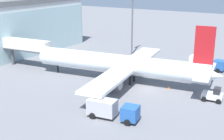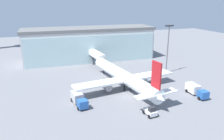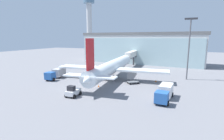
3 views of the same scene
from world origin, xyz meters
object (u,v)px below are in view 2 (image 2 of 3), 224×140
apron_light_mast (168,45)px  pushback_tug (150,111)px  safety_cone_nose (140,99)px  airplane (124,77)px  safety_cone_wingtip (157,80)px  catering_truck (79,99)px  fuel_truck (196,90)px  jet_bridge (97,56)px  baggage_cart (150,86)px

apron_light_mast → pushback_tug: (-20.15, -24.84, -9.06)m
pushback_tug → safety_cone_nose: size_ratio=6.04×
airplane → safety_cone_wingtip: (12.07, 1.56, -3.05)m
catering_truck → fuel_truck: same height
fuel_truck → safety_cone_wingtip: 13.60m
catering_truck → safety_cone_wingtip: size_ratio=13.66×
safety_cone_nose → apron_light_mast: bearing=42.2°
jet_bridge → pushback_tug: (0.95, -39.56, -3.65)m
apron_light_mast → safety_cone_nose: apron_light_mast is taller
safety_cone_nose → fuel_truck: bearing=-8.7°
safety_cone_wingtip → jet_bridge: bearing=123.4°
jet_bridge → apron_light_mast: (21.10, -14.72, 5.41)m
baggage_cart → pushback_tug: size_ratio=0.95×
jet_bridge → airplane: bearing=179.7°
airplane → safety_cone_nose: airplane is taller
airplane → safety_cone_nose: bearing=177.2°
jet_bridge → pushback_tug: bearing=176.5°
apron_light_mast → catering_truck: (-33.95, -14.14, -8.57)m
airplane → fuel_truck: size_ratio=4.98×
fuel_truck → safety_cone_wingtip: fuel_truck is taller
apron_light_mast → jet_bridge: bearing=145.1°
pushback_tug → safety_cone_nose: (1.49, 7.92, -0.70)m
jet_bridge → fuel_truck: bearing=-157.2°
apron_light_mast → fuel_truck: 21.35m
jet_bridge → pushback_tug: size_ratio=3.48×
safety_cone_wingtip → pushback_tug: bearing=-124.9°
jet_bridge → apron_light_mast: bearing=-129.7°
airplane → safety_cone_wingtip: size_ratio=66.86×
jet_bridge → catering_truck: (-12.85, -28.86, -3.16)m
safety_cone_nose → safety_cone_wingtip: 15.57m
apron_light_mast → baggage_cart: bearing=-138.7°
catering_truck → baggage_cart: size_ratio=2.39×
fuel_truck → catering_truck: bearing=-97.2°
apron_light_mast → airplane: 21.92m
catering_truck → baggage_cart: 22.08m
pushback_tug → safety_cone_wingtip: pushback_tug is taller
airplane → safety_cone_nose: 9.55m
jet_bridge → pushback_tug: jet_bridge is taller
safety_cone_nose → airplane: bearing=94.2°
catering_truck → safety_cone_wingtip: (26.70, 7.81, -1.19)m
pushback_tug → baggage_cart: bearing=-33.6°
pushback_tug → safety_cone_wingtip: (12.90, 18.51, -0.70)m
catering_truck → airplane: bearing=106.1°
airplane → pushback_tug: (-0.83, -16.95, -2.35)m
fuel_truck → safety_cone_nose: size_ratio=13.42×
apron_light_mast → pushback_tug: size_ratio=5.02×
airplane → jet_bridge: bearing=-2.5°
apron_light_mast → fuel_truck: bearing=-99.6°
baggage_cart → apron_light_mast: bearing=178.9°
airplane → fuel_truck: (16.06, -11.39, -1.86)m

